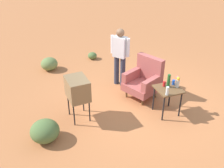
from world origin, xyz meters
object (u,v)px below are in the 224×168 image
person_standing (120,54)px  soda_can_blue (173,82)px  side_table (168,92)px  tv_on_stand (77,89)px  flower_vase (178,81)px  armchair (144,79)px  bottle_short_clear (167,91)px  soda_can_red (164,84)px  bottle_wine_green (169,81)px

person_standing → soda_can_blue: size_ratio=13.44×
side_table → tv_on_stand: bearing=-105.1°
tv_on_stand → flower_vase: size_ratio=3.89×
armchair → bottle_short_clear: (1.10, -0.02, 0.28)m
bottle_short_clear → soda_can_blue: (-0.33, 0.38, -0.04)m
tv_on_stand → soda_can_blue: bearing=79.0°
soda_can_red → armchair: bearing=-171.2°
side_table → bottle_wine_green: (-0.06, 0.02, 0.26)m
armchair → flower_vase: bearing=22.8°
bottle_short_clear → bottle_wine_green: bottle_wine_green is taller
soda_can_red → flower_vase: flower_vase is taller
person_standing → bottle_short_clear: (1.90, 0.34, -0.16)m
tv_on_stand → soda_can_red: size_ratio=8.44×
soda_can_blue → armchair: bearing=-155.2°
tv_on_stand → bottle_wine_green: tv_on_stand is taller
side_table → soda_can_red: size_ratio=5.54×
armchair → soda_can_blue: (0.77, 0.35, 0.24)m
armchair → bottle_wine_green: bearing=12.4°
soda_can_blue → bottle_wine_green: bottle_wine_green is taller
bottle_short_clear → bottle_wine_green: (-0.28, 0.20, 0.06)m
tv_on_stand → bottle_short_clear: bearing=67.2°
armchair → soda_can_blue: armchair is taller
flower_vase → bottle_wine_green: bearing=-110.3°
soda_can_red → bottle_wine_green: bearing=43.7°
armchair → person_standing: (-0.80, -0.36, 0.44)m
bottle_short_clear → flower_vase: size_ratio=0.75×
armchair → side_table: size_ratio=1.57×
tv_on_stand → soda_can_blue: tv_on_stand is taller
side_table → tv_on_stand: tv_on_stand is taller
bottle_short_clear → flower_vase: flower_vase is taller
armchair → flower_vase: 1.02m
armchair → tv_on_stand: size_ratio=1.03×
armchair → bottle_short_clear: 1.14m
tv_on_stand → flower_vase: bearing=76.0°
tv_on_stand → bottle_wine_green: 2.06m
person_standing → flower_vase: 1.84m
side_table → soda_can_red: bearing=-162.7°
soda_can_red → soda_can_blue: bearing=86.4°
person_standing → soda_can_blue: (1.57, 0.71, -0.20)m
bottle_short_clear → flower_vase: (-0.21, 0.39, 0.05)m
tv_on_stand → bottle_short_clear: size_ratio=5.15×
person_standing → soda_can_red: (1.55, 0.47, -0.20)m
flower_vase → tv_on_stand: bearing=-104.0°
armchair → soda_can_blue: size_ratio=8.69×
armchair → person_standing: size_ratio=0.65×
tv_on_stand → flower_vase: tv_on_stand is taller
bottle_wine_green → person_standing: bearing=-161.6°
armchair → person_standing: bearing=-155.9°
armchair → soda_can_red: bearing=8.8°
soda_can_red → flower_vase: bearing=61.8°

